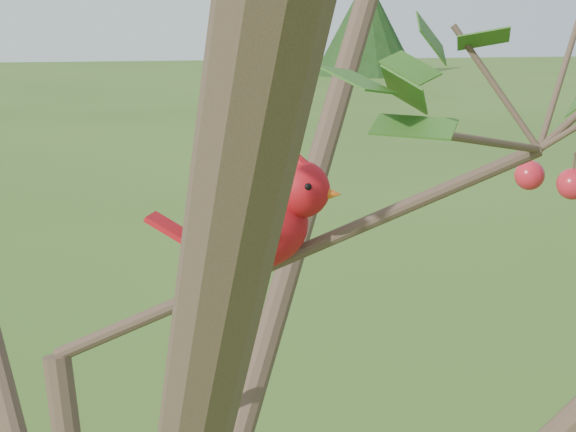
% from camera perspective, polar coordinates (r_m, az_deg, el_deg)
% --- Properties ---
extents(crabapple_tree, '(2.35, 2.05, 2.95)m').
position_cam_1_polar(crabapple_tree, '(0.97, -11.42, -1.92)').
color(crabapple_tree, '#443124').
rests_on(crabapple_tree, ground).
extents(cardinal, '(0.24, 0.16, 0.17)m').
position_cam_1_polar(cardinal, '(1.08, -2.16, -0.07)').
color(cardinal, red).
rests_on(cardinal, ground).
extents(distant_trees, '(35.55, 12.34, 3.46)m').
position_cam_1_polar(distant_trees, '(26.84, -10.25, 11.22)').
color(distant_trees, '#443124').
rests_on(distant_trees, ground).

